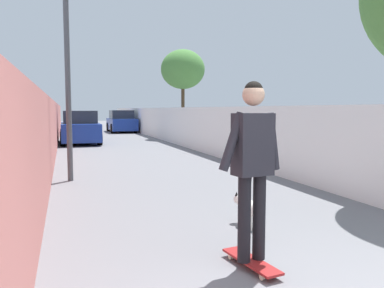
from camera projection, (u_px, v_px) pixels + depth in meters
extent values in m
plane|color=slate|center=(124.00, 149.00, 15.67)|extent=(80.00, 80.00, 0.00)
cube|color=#CC726B|center=(50.00, 129.00, 12.85)|extent=(48.00, 0.30, 1.89)
cube|color=white|center=(204.00, 130.00, 14.55)|extent=(48.00, 0.30, 1.69)
cylinder|color=#473523|center=(183.00, 111.00, 21.52)|extent=(0.19, 0.19, 3.08)
ellipsoid|color=#4C843D|center=(183.00, 69.00, 21.31)|extent=(2.42, 2.42, 2.16)
cylinder|color=#4C4C51|center=(68.00, 87.00, 8.55)|extent=(0.12, 0.12, 4.19)
cube|color=maroon|center=(251.00, 261.00, 3.93)|extent=(0.82, 0.31, 0.02)
cylinder|color=beige|center=(231.00, 257.00, 4.15)|extent=(0.06, 0.04, 0.06)
cylinder|color=beige|center=(242.00, 255.00, 4.21)|extent=(0.06, 0.04, 0.06)
cylinder|color=beige|center=(262.00, 277.00, 3.65)|extent=(0.06, 0.04, 0.06)
cylinder|color=beige|center=(274.00, 274.00, 3.71)|extent=(0.06, 0.04, 0.06)
cylinder|color=black|center=(244.00, 219.00, 3.85)|extent=(0.15, 0.15, 0.87)
cylinder|color=black|center=(259.00, 217.00, 3.93)|extent=(0.15, 0.15, 0.87)
cube|color=#26262D|center=(253.00, 144.00, 3.82)|extent=(0.27, 0.41, 0.61)
cylinder|color=#26262D|center=(232.00, 142.00, 3.71)|extent=(0.13, 0.29, 0.58)
cylinder|color=#26262D|center=(272.00, 141.00, 3.93)|extent=(0.11, 0.19, 0.59)
sphere|color=tan|center=(253.00, 95.00, 3.78)|extent=(0.22, 0.22, 0.22)
sphere|color=black|center=(254.00, 91.00, 3.78)|extent=(0.19, 0.19, 0.19)
ellipsoid|color=white|center=(249.00, 208.00, 5.27)|extent=(0.42, 0.27, 0.22)
sphere|color=white|center=(239.00, 199.00, 5.50)|extent=(0.15, 0.15, 0.15)
cone|color=black|center=(237.00, 194.00, 5.47)|extent=(0.06, 0.06, 0.06)
cone|color=black|center=(241.00, 193.00, 5.51)|extent=(0.06, 0.06, 0.06)
cylinder|color=white|center=(240.00, 219.00, 5.38)|extent=(0.04, 0.04, 0.18)
cylinder|color=white|center=(247.00, 218.00, 5.43)|extent=(0.04, 0.04, 0.18)
cylinder|color=white|center=(251.00, 224.00, 5.15)|extent=(0.04, 0.04, 0.18)
cylinder|color=white|center=(258.00, 223.00, 5.20)|extent=(0.04, 0.04, 0.18)
cylinder|color=white|center=(260.00, 206.00, 5.05)|extent=(0.14, 0.05, 0.13)
cylinder|color=black|center=(251.00, 185.00, 4.55)|extent=(1.25, 0.61, 0.66)
cube|color=navy|center=(80.00, 131.00, 18.34)|extent=(4.01, 1.70, 0.80)
cube|color=#262B33|center=(80.00, 117.00, 18.28)|extent=(2.09, 1.50, 0.60)
cylinder|color=black|center=(63.00, 135.00, 19.29)|extent=(0.64, 0.22, 0.64)
cylinder|color=black|center=(95.00, 135.00, 19.78)|extent=(0.64, 0.22, 0.64)
cylinder|color=black|center=(63.00, 139.00, 16.94)|extent=(0.64, 0.22, 0.64)
cylinder|color=black|center=(100.00, 138.00, 17.43)|extent=(0.64, 0.22, 0.64)
cube|color=navy|center=(122.00, 124.00, 27.41)|extent=(4.08, 1.70, 0.80)
cube|color=#262B33|center=(121.00, 115.00, 27.35)|extent=(2.12, 1.50, 0.60)
cylinder|color=black|center=(108.00, 127.00, 28.38)|extent=(0.64, 0.22, 0.64)
cylinder|color=black|center=(130.00, 127.00, 28.88)|extent=(0.64, 0.22, 0.64)
cylinder|color=black|center=(112.00, 129.00, 25.99)|extent=(0.64, 0.22, 0.64)
cylinder|color=black|center=(136.00, 128.00, 26.49)|extent=(0.64, 0.22, 0.64)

